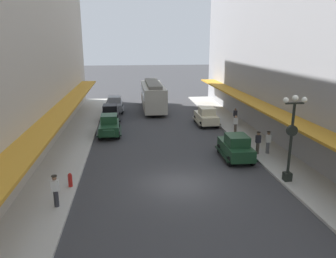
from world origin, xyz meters
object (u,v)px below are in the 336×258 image
streetcar (153,95)px  parked_car_0 (110,113)px  parked_car_4 (115,104)px  fire_hydrant (70,180)px  pedestrian_2 (55,191)px  pedestrian_0 (258,142)px  parked_car_3 (109,125)px  pedestrian_3 (236,124)px  parked_car_1 (236,146)px  pedestrian_4 (235,116)px  lamp_post_with_clock (291,135)px  parked_car_2 (206,116)px

streetcar → parked_car_0: bearing=-132.2°
parked_car_4 → fire_hydrant: (-1.79, -20.97, -0.38)m
streetcar → pedestrian_2: size_ratio=5.75×
fire_hydrant → pedestrian_0: bearing=17.9°
streetcar → parked_car_3: bearing=-114.1°
streetcar → pedestrian_0: (6.41, -17.46, -0.89)m
streetcar → pedestrian_3: 13.57m
parked_car_3 → fire_hydrant: size_ratio=5.23×
parked_car_0 → streetcar: (4.91, 5.42, 0.96)m
parked_car_1 → streetcar: 18.55m
parked_car_0 → fire_hydrant: (-1.50, -16.18, -0.38)m
pedestrian_3 → parked_car_3: bearing=173.9°
pedestrian_0 → pedestrian_3: (0.15, 5.61, -0.02)m
parked_car_4 → pedestrian_3: (11.19, -11.21, 0.05)m
parked_car_0 → pedestrian_0: size_ratio=2.55×
parked_car_3 → pedestrian_0: (11.17, -6.83, 0.07)m
parked_car_0 → fire_hydrant: bearing=-95.3°
pedestrian_4 → lamp_post_with_clock: bearing=-95.1°
parked_car_0 → parked_car_3: same height
parked_car_2 → pedestrian_2: (-11.48, -15.88, 0.07)m
parked_car_1 → parked_car_2: (0.20, 9.92, 0.00)m
parked_car_2 → parked_car_3: 9.87m
pedestrian_4 → parked_car_3: bearing=-171.2°
pedestrian_3 → streetcar: bearing=119.0°
lamp_post_with_clock → pedestrian_4: 13.77m
parked_car_0 → pedestrian_4: size_ratio=2.60×
parked_car_4 → pedestrian_0: 20.12m
parked_car_3 → pedestrian_0: bearing=-31.4°
lamp_post_with_clock → pedestrian_2: (-13.05, -1.61, -1.97)m
streetcar → pedestrian_0: streetcar is taller
parked_car_3 → pedestrian_3: bearing=-6.1°
fire_hydrant → pedestrian_3: 16.24m
streetcar → pedestrian_0: 18.62m
pedestrian_4 → parked_car_4: bearing=146.4°
parked_car_0 → parked_car_1: (9.47, -12.53, 0.00)m
streetcar → lamp_post_with_clock: size_ratio=1.86×
parked_car_0 → lamp_post_with_clock: 20.39m
parked_car_2 → lamp_post_with_clock: size_ratio=0.83×
parked_car_4 → pedestrian_0: parked_car_4 is taller
parked_car_0 → parked_car_2: 10.02m
parked_car_4 → pedestrian_2: parked_car_4 is taller
pedestrian_3 → parked_car_4: bearing=134.9°
streetcar → pedestrian_4: (7.54, -8.73, -0.91)m
parked_car_1 → pedestrian_0: size_ratio=2.57×
parked_car_4 → pedestrian_4: parked_car_4 is taller
pedestrian_3 → parked_car_2: bearing=115.2°
pedestrian_2 → lamp_post_with_clock: bearing=7.0°
fire_hydrant → parked_car_3: bearing=81.4°
parked_car_0 → fire_hydrant: 16.26m
parked_car_0 → parked_car_4: bearing=86.6°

